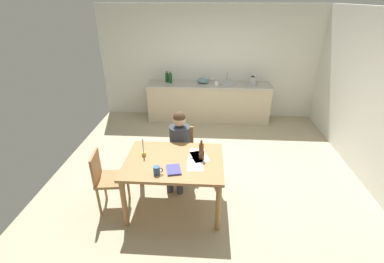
{
  "coord_description": "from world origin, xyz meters",
  "views": [
    {
      "loc": [
        0.0,
        -3.89,
        2.73
      ],
      "look_at": [
        -0.24,
        -0.17,
        0.85
      ],
      "focal_mm": 25.2,
      "sensor_mm": 36.0,
      "label": 1
    }
  ],
  "objects": [
    {
      "name": "wall_back",
      "position": [
        0.0,
        2.6,
        1.3
      ],
      "size": [
        5.2,
        0.12,
        2.6
      ],
      "primitive_type": "cube",
      "color": "silver",
      "rests_on": "ground"
    },
    {
      "name": "bottle_oil",
      "position": [
        -1.0,
        2.32,
        1.01
      ],
      "size": [
        0.08,
        0.08,
        0.26
      ],
      "color": "#194C23",
      "rests_on": "kitchen_counter"
    },
    {
      "name": "ground_plane",
      "position": [
        0.0,
        0.0,
        -0.02
      ],
      "size": [
        5.2,
        5.2,
        0.04
      ],
      "primitive_type": "cube",
      "color": "tan"
    },
    {
      "name": "paper_letter",
      "position": [
        -0.14,
        -0.69,
        0.77
      ],
      "size": [
        0.21,
        0.3,
        0.0
      ],
      "primitive_type": "cube",
      "rotation": [
        0.0,
        0.0,
        -0.01
      ],
      "color": "white",
      "rests_on": "dining_table"
    },
    {
      "name": "wine_glass_back_left",
      "position": [
        -0.17,
        2.39,
        1.01
      ],
      "size": [
        0.07,
        0.07,
        0.15
      ],
      "color": "silver",
      "rests_on": "kitchen_counter"
    },
    {
      "name": "paper_envelope",
      "position": [
        -0.1,
        -0.75,
        0.77
      ],
      "size": [
        0.3,
        0.35,
        0.0
      ],
      "primitive_type": "cube",
      "rotation": [
        0.0,
        0.0,
        0.35
      ],
      "color": "white",
      "rests_on": "dining_table"
    },
    {
      "name": "chair_side_empty",
      "position": [
        -1.36,
        -0.97,
        0.5
      ],
      "size": [
        0.45,
        0.45,
        0.89
      ],
      "color": "#9E7042",
      "rests_on": "ground"
    },
    {
      "name": "kitchen_counter",
      "position": [
        0.0,
        2.24,
        0.45
      ],
      "size": [
        2.89,
        0.64,
        0.9
      ],
      "color": "beige",
      "rests_on": "ground"
    },
    {
      "name": "person_seated",
      "position": [
        -0.44,
        -0.28,
        0.68
      ],
      "size": [
        0.37,
        0.62,
        1.19
      ],
      "color": "#333842",
      "rests_on": "ground"
    },
    {
      "name": "wine_glass_back_right",
      "position": [
        -0.25,
        2.39,
        1.01
      ],
      "size": [
        0.07,
        0.07,
        0.15
      ],
      "color": "silver",
      "rests_on": "kitchen_counter"
    },
    {
      "name": "chair_at_table",
      "position": [
        -0.42,
        -0.13,
        0.48
      ],
      "size": [
        0.45,
        0.45,
        0.87
      ],
      "color": "#9E7042",
      "rests_on": "ground"
    },
    {
      "name": "paper_bill",
      "position": [
        -0.15,
        -0.96,
        0.77
      ],
      "size": [
        0.23,
        0.31,
        0.0
      ],
      "primitive_type": "cube",
      "rotation": [
        0.0,
        0.0,
        0.08
      ],
      "color": "white",
      "rests_on": "dining_table"
    },
    {
      "name": "bottle_vinegar",
      "position": [
        -0.91,
        2.25,
        1.01
      ],
      "size": [
        0.08,
        0.08,
        0.26
      ],
      "color": "#194C23",
      "rests_on": "kitchen_counter"
    },
    {
      "name": "book_magazine",
      "position": [
        -0.41,
        -1.1,
        0.78
      ],
      "size": [
        0.22,
        0.26,
        0.02
      ],
      "primitive_type": "cube",
      "rotation": [
        0.0,
        0.0,
        0.24
      ],
      "color": "#444395",
      "rests_on": "dining_table"
    },
    {
      "name": "candlestick",
      "position": [
        -0.87,
        -0.78,
        0.84
      ],
      "size": [
        0.06,
        0.06,
        0.27
      ],
      "color": "gold",
      "rests_on": "dining_table"
    },
    {
      "name": "wine_glass_by_kettle",
      "position": [
        -0.06,
        2.39,
        1.01
      ],
      "size": [
        0.07,
        0.07,
        0.15
      ],
      "color": "silver",
      "rests_on": "kitchen_counter"
    },
    {
      "name": "teacup_on_counter",
      "position": [
        0.17,
        2.09,
        0.95
      ],
      "size": [
        0.11,
        0.07,
        0.1
      ],
      "color": "white",
      "rests_on": "kitchen_counter"
    },
    {
      "name": "mixing_bowl",
      "position": [
        -0.14,
        2.28,
        0.96
      ],
      "size": [
        0.26,
        0.26,
        0.12
      ],
      "primitive_type": "ellipsoid",
      "color": "#668C99",
      "rests_on": "kitchen_counter"
    },
    {
      "name": "stovetop_kettle",
      "position": [
        1.0,
        2.24,
        1.0
      ],
      "size": [
        0.18,
        0.18,
        0.22
      ],
      "color": "#B7BABF",
      "rests_on": "kitchen_counter"
    },
    {
      "name": "dining_table",
      "position": [
        -0.44,
        -0.87,
        0.66
      ],
      "size": [
        1.32,
        0.99,
        0.77
      ],
      "color": "#9E7042",
      "rests_on": "ground"
    },
    {
      "name": "sink_unit",
      "position": [
        0.43,
        2.24,
        0.92
      ],
      "size": [
        0.36,
        0.36,
        0.24
      ],
      "color": "#B2B7BC",
      "rests_on": "kitchen_counter"
    },
    {
      "name": "wine_glass_near_sink",
      "position": [
        0.06,
        2.39,
        1.01
      ],
      "size": [
        0.07,
        0.07,
        0.15
      ],
      "color": "silver",
      "rests_on": "kitchen_counter"
    },
    {
      "name": "coffee_mug",
      "position": [
        -0.61,
        -1.19,
        0.82
      ],
      "size": [
        0.12,
        0.08,
        0.1
      ],
      "color": "#33598C",
      "rests_on": "dining_table"
    },
    {
      "name": "wine_bottle_on_table",
      "position": [
        -0.08,
        -0.8,
        0.88
      ],
      "size": [
        0.07,
        0.07,
        0.28
      ],
      "color": "#593319",
      "rests_on": "dining_table"
    }
  ]
}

